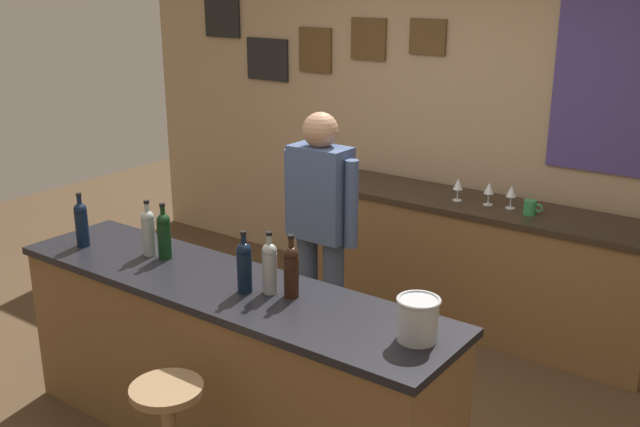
{
  "coord_description": "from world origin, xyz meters",
  "views": [
    {
      "loc": [
        2.37,
        -2.82,
        2.36
      ],
      "look_at": [
        -0.03,
        0.45,
        1.05
      ],
      "focal_mm": 41.46,
      "sensor_mm": 36.0,
      "label": 1
    }
  ],
  "objects_px": {
    "bartender": "(320,225)",
    "wine_bottle_d": "(244,265)",
    "wine_bottle_c": "(164,234)",
    "coffee_mug": "(530,207)",
    "ice_bucket": "(418,318)",
    "wine_bottle_e": "(270,266)",
    "wine_bottle_b": "(148,231)",
    "wine_glass_b": "(489,189)",
    "wine_bottle_a": "(81,223)",
    "wine_glass_c": "(511,192)",
    "wine_bottle_f": "(291,269)",
    "wine_glass_a": "(458,185)"
  },
  "relations": [
    {
      "from": "wine_bottle_e",
      "to": "wine_glass_b",
      "type": "relative_size",
      "value": 1.97
    },
    {
      "from": "wine_bottle_b",
      "to": "wine_glass_b",
      "type": "height_order",
      "value": "wine_bottle_b"
    },
    {
      "from": "wine_bottle_e",
      "to": "ice_bucket",
      "type": "bearing_deg",
      "value": -0.61
    },
    {
      "from": "wine_bottle_c",
      "to": "ice_bucket",
      "type": "distance_m",
      "value": 1.54
    },
    {
      "from": "wine_bottle_c",
      "to": "wine_glass_a",
      "type": "height_order",
      "value": "wine_bottle_c"
    },
    {
      "from": "wine_bottle_e",
      "to": "wine_glass_c",
      "type": "bearing_deg",
      "value": 79.39
    },
    {
      "from": "wine_bottle_c",
      "to": "wine_glass_c",
      "type": "bearing_deg",
      "value": 60.73
    },
    {
      "from": "wine_bottle_b",
      "to": "bartender",
      "type": "bearing_deg",
      "value": 61.6
    },
    {
      "from": "ice_bucket",
      "to": "wine_glass_a",
      "type": "relative_size",
      "value": 1.21
    },
    {
      "from": "wine_bottle_a",
      "to": "ice_bucket",
      "type": "bearing_deg",
      "value": 3.24
    },
    {
      "from": "wine_bottle_a",
      "to": "wine_glass_c",
      "type": "xyz_separation_m",
      "value": [
        1.63,
        2.13,
        -0.05
      ]
    },
    {
      "from": "bartender",
      "to": "ice_bucket",
      "type": "relative_size",
      "value": 8.61
    },
    {
      "from": "wine_glass_a",
      "to": "wine_glass_b",
      "type": "height_order",
      "value": "same"
    },
    {
      "from": "wine_bottle_e",
      "to": "wine_bottle_f",
      "type": "relative_size",
      "value": 1.0
    },
    {
      "from": "coffee_mug",
      "to": "wine_glass_c",
      "type": "bearing_deg",
      "value": 160.86
    },
    {
      "from": "bartender",
      "to": "ice_bucket",
      "type": "xyz_separation_m",
      "value": [
        1.16,
        -0.91,
        0.08
      ]
    },
    {
      "from": "wine_glass_c",
      "to": "wine_bottle_c",
      "type": "bearing_deg",
      "value": -119.27
    },
    {
      "from": "wine_bottle_c",
      "to": "ice_bucket",
      "type": "bearing_deg",
      "value": -0.88
    },
    {
      "from": "wine_bottle_b",
      "to": "coffee_mug",
      "type": "height_order",
      "value": "wine_bottle_b"
    },
    {
      "from": "wine_bottle_c",
      "to": "wine_bottle_b",
      "type": "bearing_deg",
      "value": -173.01
    },
    {
      "from": "wine_bottle_c",
      "to": "coffee_mug",
      "type": "xyz_separation_m",
      "value": [
        1.27,
        1.94,
        -0.11
      ]
    },
    {
      "from": "wine_bottle_f",
      "to": "wine_glass_a",
      "type": "xyz_separation_m",
      "value": [
        -0.09,
        1.94,
        -0.05
      ]
    },
    {
      "from": "bartender",
      "to": "wine_bottle_d",
      "type": "distance_m",
      "value": 1.01
    },
    {
      "from": "wine_bottle_d",
      "to": "wine_bottle_e",
      "type": "height_order",
      "value": "same"
    },
    {
      "from": "wine_bottle_c",
      "to": "wine_bottle_d",
      "type": "relative_size",
      "value": 1.0
    },
    {
      "from": "wine_bottle_c",
      "to": "wine_bottle_f",
      "type": "xyz_separation_m",
      "value": [
        0.85,
        0.01,
        0.0
      ]
    },
    {
      "from": "bartender",
      "to": "wine_bottle_b",
      "type": "xyz_separation_m",
      "value": [
        -0.49,
        -0.9,
        0.12
      ]
    },
    {
      "from": "wine_bottle_d",
      "to": "wine_glass_a",
      "type": "height_order",
      "value": "wine_bottle_d"
    },
    {
      "from": "wine_bottle_b",
      "to": "wine_bottle_d",
      "type": "distance_m",
      "value": 0.75
    },
    {
      "from": "wine_bottle_f",
      "to": "wine_glass_c",
      "type": "xyz_separation_m",
      "value": [
        0.27,
        1.98,
        -0.05
      ]
    },
    {
      "from": "wine_bottle_b",
      "to": "ice_bucket",
      "type": "xyz_separation_m",
      "value": [
        1.65,
        -0.01,
        -0.04
      ]
    },
    {
      "from": "wine_glass_b",
      "to": "coffee_mug",
      "type": "height_order",
      "value": "wine_glass_b"
    },
    {
      "from": "wine_bottle_e",
      "to": "wine_bottle_a",
      "type": "bearing_deg",
      "value": -174.32
    },
    {
      "from": "wine_bottle_d",
      "to": "wine_glass_b",
      "type": "distance_m",
      "value": 2.08
    },
    {
      "from": "coffee_mug",
      "to": "wine_glass_b",
      "type": "bearing_deg",
      "value": 173.35
    },
    {
      "from": "bartender",
      "to": "wine_glass_c",
      "type": "relative_size",
      "value": 10.45
    },
    {
      "from": "wine_bottle_d",
      "to": "ice_bucket",
      "type": "xyz_separation_m",
      "value": [
        0.9,
        0.06,
        -0.04
      ]
    },
    {
      "from": "bartender",
      "to": "coffee_mug",
      "type": "relative_size",
      "value": 12.96
    },
    {
      "from": "wine_glass_b",
      "to": "coffee_mug",
      "type": "bearing_deg",
      "value": -6.65
    },
    {
      "from": "wine_glass_c",
      "to": "coffee_mug",
      "type": "xyz_separation_m",
      "value": [
        0.16,
        -0.05,
        -0.06
      ]
    },
    {
      "from": "wine_bottle_e",
      "to": "wine_bottle_f",
      "type": "bearing_deg",
      "value": 13.82
    },
    {
      "from": "bartender",
      "to": "wine_bottle_d",
      "type": "xyz_separation_m",
      "value": [
        0.26,
        -0.96,
        0.12
      ]
    },
    {
      "from": "wine_bottle_f",
      "to": "wine_bottle_b",
      "type": "bearing_deg",
      "value": -178.52
    },
    {
      "from": "wine_bottle_b",
      "to": "wine_bottle_c",
      "type": "relative_size",
      "value": 1.0
    },
    {
      "from": "wine_bottle_d",
      "to": "wine_bottle_e",
      "type": "distance_m",
      "value": 0.12
    },
    {
      "from": "wine_bottle_f",
      "to": "wine_bottle_e",
      "type": "bearing_deg",
      "value": -166.18
    },
    {
      "from": "wine_bottle_e",
      "to": "bartender",
      "type": "bearing_deg",
      "value": 111.92
    },
    {
      "from": "wine_bottle_a",
      "to": "wine_glass_c",
      "type": "relative_size",
      "value": 1.97
    },
    {
      "from": "ice_bucket",
      "to": "wine_bottle_a",
      "type": "bearing_deg",
      "value": -176.76
    },
    {
      "from": "wine_bottle_b",
      "to": "wine_bottle_e",
      "type": "height_order",
      "value": "same"
    }
  ]
}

